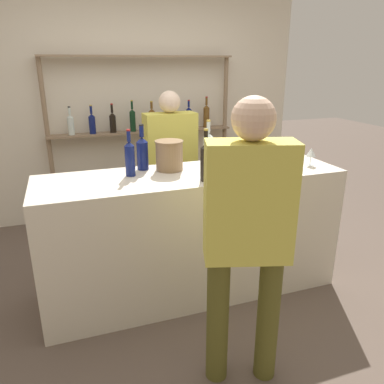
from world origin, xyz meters
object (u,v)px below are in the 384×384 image
Objects in this scene: wine_glass at (311,153)px; counter_bottle_1 at (208,147)px; counter_bottle_0 at (206,161)px; ice_bucket at (169,155)px; counter_bottle_3 at (142,152)px; counter_bottle_2 at (130,158)px; server_behind_counter at (171,160)px; customer_center at (248,229)px.

counter_bottle_1 is at bearing 158.36° from wine_glass.
ice_bucket is (-0.16, 0.35, -0.03)m from counter_bottle_0.
counter_bottle_3 is 1.34m from wine_glass.
counter_bottle_2 is 0.22× the size of server_behind_counter.
counter_bottle_1 reaches higher than counter_bottle_3.
ice_bucket is at bearing -23.31° from counter_bottle_3.
server_behind_counter is (0.41, 0.65, -0.25)m from counter_bottle_3.
counter_bottle_1 is 0.67m from counter_bottle_2.
counter_bottle_2 is 1.14m from customer_center.
counter_bottle_3 is at bearing 156.69° from ice_bucket.
counter_bottle_3 is at bearing 129.21° from counter_bottle_0.
ice_bucket is (-1.11, 0.25, 0.01)m from wine_glass.
counter_bottle_1 is at bearing 10.14° from counter_bottle_2.
server_behind_counter is (0.06, 1.09, -0.26)m from counter_bottle_0.
counter_bottle_1 is 1.20m from customer_center.
counter_bottle_0 is 0.78m from customer_center.
counter_bottle_3 is 0.23× the size of server_behind_counter.
customer_center is at bearing -75.76° from counter_bottle_3.
counter_bottle_0 is 1.04× the size of counter_bottle_3.
counter_bottle_0 is 0.39m from ice_bucket.
customer_center is (-0.05, -0.75, -0.18)m from counter_bottle_0.
customer_center reaches higher than counter_bottle_3.
counter_bottle_0 reaches higher than ice_bucket.
counter_bottle_0 is 1.12m from server_behind_counter.
server_behind_counter is (0.22, 0.74, -0.23)m from ice_bucket.
server_behind_counter is at bearing 13.50° from customer_center.
ice_bucket is 0.80m from server_behind_counter.
server_behind_counter reaches higher than counter_bottle_1.
counter_bottle_1 is 0.73m from server_behind_counter.
customer_center reaches higher than counter_bottle_2.
wine_glass is at bearing -12.44° from ice_bucket.
customer_center reaches higher than counter_bottle_1.
counter_bottle_1 is 0.22× the size of customer_center.
counter_bottle_2 is at bearing -131.10° from counter_bottle_3.
counter_bottle_1 is at bearing -2.45° from counter_bottle_3.
wine_glass is 1.14m from ice_bucket.
wine_glass is at bearing -32.46° from customer_center.
counter_bottle_1 is 2.50× the size of wine_glass.
ice_bucket reaches higher than wine_glass.
server_behind_counter reaches higher than ice_bucket.
server_behind_counter is at bearing 56.19° from counter_bottle_2.
customer_center is (0.11, -1.11, -0.15)m from ice_bucket.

